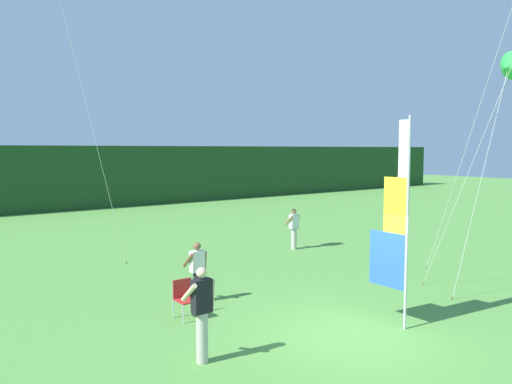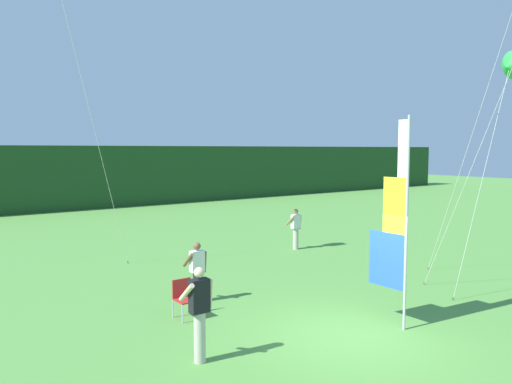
{
  "view_description": "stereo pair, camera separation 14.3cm",
  "coord_description": "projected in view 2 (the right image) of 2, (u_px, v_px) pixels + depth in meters",
  "views": [
    {
      "loc": [
        -7.8,
        -6.86,
        3.95
      ],
      "look_at": [
        0.05,
        3.45,
        2.82
      ],
      "focal_mm": 34.72,
      "sensor_mm": 36.0,
      "label": 1
    },
    {
      "loc": [
        -7.68,
        -6.95,
        3.95
      ],
      "look_at": [
        0.05,
        3.45,
        2.82
      ],
      "focal_mm": 34.72,
      "sensor_mm": 36.0,
      "label": 2
    }
  ],
  "objects": [
    {
      "name": "person_near_banner",
      "position": [
        197.0,
        270.0,
        12.74
      ],
      "size": [
        0.55,
        0.48,
        1.57
      ],
      "color": "black",
      "rests_on": "ground"
    },
    {
      "name": "folding_chair",
      "position": [
        184.0,
        296.0,
        11.62
      ],
      "size": [
        0.51,
        0.51,
        0.89
      ],
      "color": "#BCBCC1",
      "rests_on": "ground"
    },
    {
      "name": "kite_green_delta_2",
      "position": [
        510.0,
        67.0,
        12.97
      ],
      "size": [
        1.88,
        0.9,
        6.52
      ],
      "color": "brown",
      "rests_on": "ground"
    },
    {
      "name": "banner_flag",
      "position": [
        395.0,
        227.0,
        10.89
      ],
      "size": [
        0.06,
        1.03,
        4.67
      ],
      "color": "#B7B7BC",
      "rests_on": "ground"
    },
    {
      "name": "person_mid_field",
      "position": [
        296.0,
        228.0,
        19.51
      ],
      "size": [
        0.55,
        0.48,
        1.6
      ],
      "color": "#B7B2A3",
      "rests_on": "ground"
    },
    {
      "name": "person_far_left",
      "position": [
        199.0,
        312.0,
        9.1
      ],
      "size": [
        0.55,
        0.48,
        1.8
      ],
      "color": "#B7B2A3",
      "rests_on": "ground"
    },
    {
      "name": "distant_treeline",
      "position": [
        39.0,
        178.0,
        31.52
      ],
      "size": [
        80.0,
        2.4,
        4.18
      ],
      "primitive_type": "cube",
      "color": "#1E421E",
      "rests_on": "ground"
    },
    {
      "name": "ground_plane",
      "position": [
        351.0,
        336.0,
        10.46
      ],
      "size": [
        120.0,
        120.0,
        0.0
      ],
      "primitive_type": "plane",
      "color": "#518E3D"
    }
  ]
}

